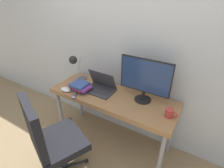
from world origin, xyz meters
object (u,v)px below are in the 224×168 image
(laptop, at_px, (100,87))
(monitor, at_px, (145,78))
(book_stack, at_px, (80,87))
(office_chair, at_px, (50,138))
(game_controller, at_px, (66,89))
(desk_lamp, at_px, (75,64))
(mug, at_px, (170,113))

(laptop, bearing_deg, monitor, 8.34)
(monitor, bearing_deg, book_stack, -164.99)
(office_chair, height_order, game_controller, office_chair)
(desk_lamp, bearing_deg, mug, -3.26)
(mug, relative_size, game_controller, 0.87)
(book_stack, bearing_deg, mug, 3.20)
(monitor, bearing_deg, desk_lamp, -175.71)
(laptop, relative_size, mug, 2.90)
(monitor, xyz_separation_m, mug, (0.35, -0.15, -0.24))
(laptop, bearing_deg, mug, -4.12)
(monitor, xyz_separation_m, book_stack, (-0.78, -0.21, -0.24))
(laptop, distance_m, game_controller, 0.45)
(mug, distance_m, game_controller, 1.28)
(desk_lamp, distance_m, game_controller, 0.36)
(book_stack, bearing_deg, laptop, 29.41)
(book_stack, relative_size, mug, 2.24)
(laptop, bearing_deg, book_stack, -150.59)
(laptop, relative_size, book_stack, 1.30)
(office_chair, bearing_deg, game_controller, 116.26)
(laptop, height_order, office_chair, office_chair)
(laptop, distance_m, mug, 0.90)
(monitor, bearing_deg, game_controller, -160.93)
(laptop, distance_m, desk_lamp, 0.46)
(desk_lamp, xyz_separation_m, game_controller, (0.03, -0.25, -0.26))
(monitor, height_order, desk_lamp, monitor)
(office_chair, bearing_deg, mug, 35.86)
(desk_lamp, bearing_deg, office_chair, -69.60)
(laptop, bearing_deg, desk_lamp, 178.67)
(office_chair, distance_m, game_controller, 0.65)
(monitor, bearing_deg, laptop, -171.66)
(laptop, height_order, mug, laptop)
(laptop, bearing_deg, office_chair, -97.52)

